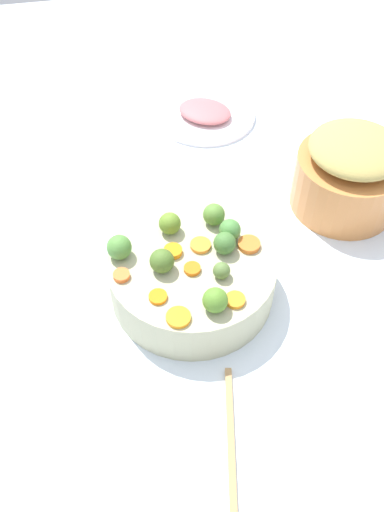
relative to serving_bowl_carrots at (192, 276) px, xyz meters
name	(u,v)px	position (x,y,z in m)	size (l,w,h in m)	color
tabletop	(182,281)	(-0.03, -0.01, -0.05)	(2.40, 2.40, 0.02)	white
serving_bowl_carrots	(192,276)	(0.00, 0.00, 0.00)	(0.30, 0.30, 0.09)	#B5B48F
metal_pot	(347,182)	(-0.17, 0.35, 0.01)	(0.22, 0.22, 0.12)	#CB7E41
stuffing_mound	(356,149)	(-0.17, 0.35, 0.10)	(0.18, 0.18, 0.05)	tan
carrot_slice_0	(235,300)	(0.10, 0.05, 0.05)	(0.03, 0.03, 0.01)	orange
carrot_slice_1	(122,275)	(0.01, -0.12, 0.05)	(0.03, 0.03, 0.01)	orange
carrot_slice_2	(173,251)	(-0.02, -0.03, 0.05)	(0.03, 0.03, 0.01)	orange
carrot_slice_3	(249,244)	(-0.01, 0.10, 0.05)	(0.04, 0.04, 0.01)	orange
carrot_slice_4	(192,269)	(0.02, 0.00, 0.05)	(0.03, 0.03, 0.01)	orange
carrot_slice_5	(201,245)	(-0.03, 0.02, 0.05)	(0.04, 0.04, 0.01)	orange
carrot_slice_6	(158,297)	(0.07, -0.07, 0.05)	(0.03, 0.03, 0.01)	orange
carrot_slice_7	(178,317)	(0.12, -0.04, 0.05)	(0.04, 0.04, 0.01)	orange
brussels_sprout_0	(215,300)	(0.11, 0.02, 0.07)	(0.04, 0.04, 0.04)	#54852B
brussels_sprout_1	(214,214)	(-0.08, 0.06, 0.06)	(0.04, 0.04, 0.04)	#568434
brussels_sprout_2	(162,261)	(0.01, -0.05, 0.07)	(0.04, 0.04, 0.04)	#4A6C29
brussels_sprout_3	(230,230)	(-0.04, 0.08, 0.06)	(0.04, 0.04, 0.04)	#49843C
brussels_sprout_4	(119,247)	(-0.03, -0.12, 0.07)	(0.04, 0.04, 0.04)	#50883A
brussels_sprout_5	(222,271)	(0.04, 0.04, 0.06)	(0.03, 0.03, 0.03)	#577539
brussels_sprout_6	(170,223)	(-0.07, -0.03, 0.06)	(0.04, 0.04, 0.04)	olive
brussels_sprout_7	(225,243)	(-0.01, 0.06, 0.06)	(0.04, 0.04, 0.04)	#447434
ham_plate	(205,114)	(-0.53, 0.13, -0.04)	(0.25, 0.25, 0.01)	white
ham_slice_main	(205,111)	(-0.51, 0.13, -0.02)	(0.13, 0.10, 0.02)	#C1676B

